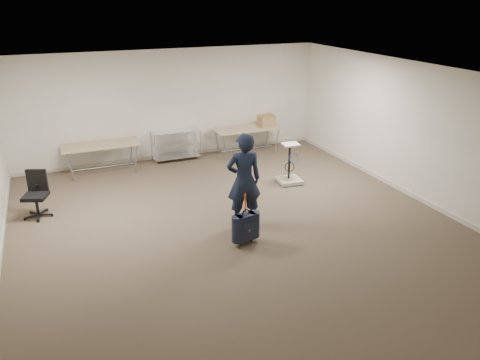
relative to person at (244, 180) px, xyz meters
name	(u,v)px	position (x,y,z in m)	size (l,w,h in m)	color
ground	(238,229)	(-0.18, -0.14, -0.89)	(9.00, 9.00, 0.00)	#443729
room_shell	(213,198)	(-0.18, 1.24, -0.84)	(8.00, 9.00, 9.00)	beige
folding_table_left	(101,146)	(-2.08, 3.81, -0.21)	(1.80, 0.75, 0.73)	#97835C
folding_table_right	(247,130)	(1.72, 3.81, -0.21)	(1.80, 0.75, 0.73)	#97835C
wire_shelf	(176,144)	(-0.18, 4.06, -0.45)	(1.22, 0.47, 0.80)	silver
person	(244,180)	(0.00, 0.00, 0.00)	(0.65, 0.43, 1.78)	black
suitcase	(246,227)	(-0.27, -0.71, -0.57)	(0.37, 0.26, 0.94)	black
office_chair	(37,203)	(-3.56, 1.86, -0.61)	(0.55, 0.56, 0.91)	black
equipment_cart	(290,173)	(1.78, 1.49, -0.64)	(0.56, 0.56, 0.94)	beige
cardboard_box	(266,121)	(2.26, 3.76, 0.00)	(0.41, 0.31, 0.31)	olive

